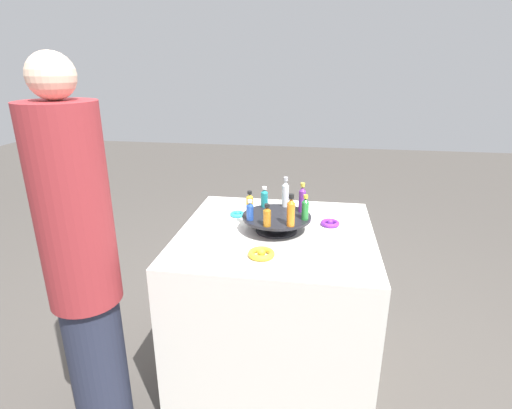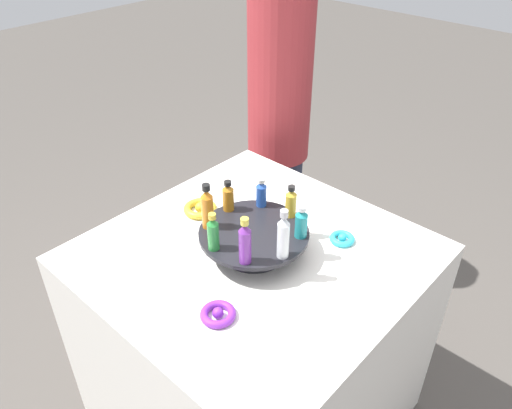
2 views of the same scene
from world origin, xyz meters
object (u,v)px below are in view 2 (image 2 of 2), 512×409
bottle_clear (283,236)px  ribbon_bow_purple (218,314)px  bottle_purple (245,242)px  person_figure (279,126)px  bottle_orange (207,208)px  ribbon_bow_gold (200,208)px  bottle_amber (228,197)px  bottle_gold (291,202)px  ribbon_bow_teal (342,239)px  display_stand (254,238)px  bottle_teal (301,223)px  bottle_green (213,233)px  bottle_blue (261,193)px

bottle_clear → ribbon_bow_purple: bearing=83.9°
bottle_purple → person_figure: bearing=-55.0°
bottle_orange → ribbon_bow_gold: (0.16, -0.11, -0.13)m
bottle_amber → bottle_gold: bearing=-147.1°
ribbon_bow_teal → display_stand: bearing=53.2°
bottle_purple → bottle_teal: bearing=-102.1°
bottle_amber → person_figure: 0.77m
bottle_purple → bottle_teal: (-0.04, -0.19, -0.02)m
bottle_orange → bottle_clear: bottle_clear is taller
ribbon_bow_gold → ribbon_bow_purple: bearing=143.2°
bottle_amber → bottle_green: (-0.10, 0.16, 0.01)m
bottle_green → ribbon_bow_gold: bearing=-33.9°
person_figure → display_stand: bearing=-0.0°
bottle_green → bottle_purple: (-0.10, -0.02, 0.01)m
bottle_orange → ribbon_bow_purple: bottle_orange is taller
bottle_blue → ribbon_bow_gold: size_ratio=0.87×
bottle_green → bottle_clear: 0.19m
person_figure → ribbon_bow_teal: bearing=18.8°
bottle_clear → ribbon_bow_purple: size_ratio=1.62×
bottle_blue → ribbon_bow_gold: bearing=22.1°
bottle_teal → bottle_blue: bearing=-12.1°
bottle_purple → ribbon_bow_teal: bearing=-105.3°
bottle_clear → bottle_gold: (0.10, -0.16, -0.02)m
bottle_clear → ribbon_bow_purple: (0.02, 0.22, -0.14)m
bottle_blue → ribbon_bow_purple: bottle_blue is taller
display_stand → bottle_green: (0.03, 0.13, 0.08)m
ribbon_bow_gold → person_figure: 0.70m
bottle_green → bottle_blue: bearing=-79.6°
bottle_teal → bottle_purple: bearing=77.9°
bottle_amber → bottle_purple: bottle_purple is taller
bottle_blue → bottle_teal: bearing=167.9°
bottle_blue → bottle_green: bottle_green is taller
bottle_teal → ribbon_bow_teal: (-0.05, -0.15, -0.12)m
bottle_teal → ribbon_bow_gold: 0.41m
display_stand → ribbon_bow_gold: 0.28m
display_stand → bottle_green: 0.16m
bottle_teal → bottle_green: bearing=55.4°
bottle_orange → bottle_purple: (-0.19, 0.04, -0.00)m
bottle_purple → bottle_gold: bearing=-79.6°
bottle_teal → bottle_gold: (0.09, -0.06, 0.00)m
bottle_orange → bottle_purple: bottle_orange is taller
bottle_blue → ribbon_bow_teal: (-0.24, -0.11, -0.11)m
bottle_orange → bottle_teal: 0.27m
ribbon_bow_gold → bottle_teal: bearing=-174.0°
ribbon_bow_purple → bottle_gold: bearing=-78.3°
bottle_clear → person_figure: (0.63, -0.72, -0.14)m
bottle_orange → ribbon_bow_gold: bottle_orange is taller
ribbon_bow_purple → person_figure: bearing=-57.6°
bottle_gold → ribbon_bow_teal: size_ratio=1.36×
bottle_blue → bottle_orange: bearing=77.9°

